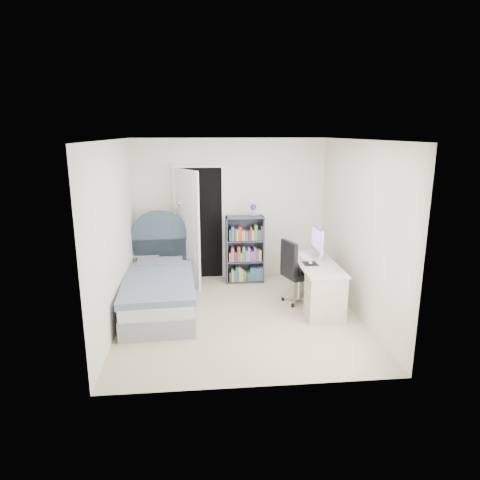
{
  "coord_description": "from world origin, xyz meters",
  "views": [
    {
      "loc": [
        -0.56,
        -5.74,
        2.6
      ],
      "look_at": [
        0.02,
        0.18,
        1.09
      ],
      "focal_mm": 32.0,
      "sensor_mm": 36.0,
      "label": 1
    }
  ],
  "objects": [
    {
      "name": "office_chair",
      "position": [
        0.9,
        0.41,
        0.55
      ],
      "size": [
        0.57,
        0.58,
        1.01
      ],
      "color": "silver",
      "rests_on": "ground"
    },
    {
      "name": "nightstand",
      "position": [
        -1.49,
        1.58,
        0.42
      ],
      "size": [
        0.44,
        0.44,
        0.64
      ],
      "color": "#DBA887",
      "rests_on": "ground"
    },
    {
      "name": "bed",
      "position": [
        -1.19,
        0.45,
        0.3
      ],
      "size": [
        1.12,
        2.2,
        1.32
      ],
      "color": "gray",
      "rests_on": "ground"
    },
    {
      "name": "desk",
      "position": [
        1.19,
        0.28,
        0.38
      ],
      "size": [
        0.57,
        1.42,
        1.16
      ],
      "color": "beige",
      "rests_on": "ground"
    },
    {
      "name": "door",
      "position": [
        -0.69,
        1.54,
        1.03
      ],
      "size": [
        0.92,
        0.74,
        2.06
      ],
      "color": "black",
      "rests_on": "ground"
    },
    {
      "name": "room_shell",
      "position": [
        0.0,
        0.0,
        1.25
      ],
      "size": [
        3.5,
        3.7,
        2.6
      ],
      "color": "tan",
      "rests_on": "ground"
    },
    {
      "name": "floor_lamp",
      "position": [
        -0.93,
        1.61,
        0.59
      ],
      "size": [
        0.21,
        0.21,
        1.45
      ],
      "color": "silver",
      "rests_on": "ground"
    },
    {
      "name": "bookcase",
      "position": [
        0.24,
        1.47,
        0.54
      ],
      "size": [
        0.66,
        0.28,
        1.4
      ],
      "color": "#3A3E50",
      "rests_on": "ground"
    }
  ]
}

